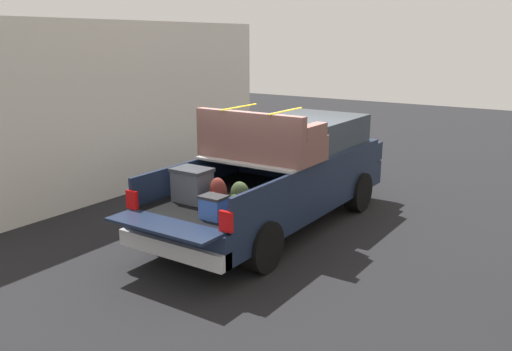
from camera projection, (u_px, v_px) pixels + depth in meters
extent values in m
plane|color=black|center=(274.00, 226.00, 9.94)|extent=(40.00, 40.00, 0.00)
cube|color=#162138|center=(274.00, 195.00, 9.79)|extent=(5.50, 1.92, 0.48)
cube|color=black|center=(235.00, 197.00, 8.76)|extent=(2.80, 1.80, 0.04)
cube|color=#162138|center=(191.00, 175.00, 9.20)|extent=(2.80, 0.06, 0.50)
cube|color=#162138|center=(285.00, 192.00, 8.20)|extent=(2.80, 0.06, 0.50)
cube|color=#162138|center=(280.00, 167.00, 9.80)|extent=(0.06, 1.80, 0.50)
cube|color=#162138|center=(164.00, 226.00, 7.41)|extent=(0.55, 1.80, 0.04)
cube|color=#B2B2B7|center=(262.00, 158.00, 9.26)|extent=(1.25, 1.92, 0.04)
cube|color=#162138|center=(310.00, 155.00, 10.75)|extent=(2.30, 1.92, 0.50)
cube|color=#2D3842|center=(309.00, 130.00, 10.54)|extent=(1.94, 1.76, 0.54)
cube|color=#162138|center=(339.00, 147.00, 11.85)|extent=(0.40, 1.82, 0.38)
cube|color=#B2B2B7|center=(173.00, 248.00, 7.63)|extent=(0.24, 1.92, 0.24)
cube|color=red|center=(132.00, 200.00, 8.05)|extent=(0.06, 0.20, 0.28)
cube|color=red|center=(226.00, 222.00, 7.10)|extent=(0.06, 0.20, 0.28)
cylinder|color=black|center=(283.00, 179.00, 11.73)|extent=(0.78, 0.30, 0.78)
cylinder|color=black|center=(358.00, 192.00, 10.78)|extent=(0.78, 0.30, 0.78)
cylinder|color=black|center=(173.00, 224.00, 8.91)|extent=(0.78, 0.30, 0.78)
cylinder|color=black|center=(262.00, 246.00, 7.96)|extent=(0.78, 0.30, 0.78)
cube|color=#474C56|center=(192.00, 186.00, 8.40)|extent=(0.40, 0.55, 0.48)
cube|color=#31353C|center=(192.00, 170.00, 8.33)|extent=(0.44, 0.59, 0.05)
ellipsoid|color=maroon|center=(218.00, 192.00, 8.14)|extent=(0.20, 0.31, 0.45)
ellipsoid|color=maroon|center=(214.00, 198.00, 8.07)|extent=(0.09, 0.22, 0.20)
ellipsoid|color=#384728|center=(240.00, 195.00, 8.10)|extent=(0.20, 0.33, 0.40)
ellipsoid|color=#384728|center=(236.00, 200.00, 8.02)|extent=(0.09, 0.23, 0.18)
cube|color=#3359B2|center=(213.00, 209.00, 7.61)|extent=(0.26, 0.34, 0.30)
cube|color=#262628|center=(213.00, 197.00, 7.57)|extent=(0.28, 0.36, 0.04)
cube|color=brown|center=(262.00, 145.00, 9.20)|extent=(0.94, 2.08, 0.42)
cube|color=brown|center=(249.00, 124.00, 8.79)|extent=(0.16, 2.08, 0.40)
cube|color=brown|center=(220.00, 121.00, 9.67)|extent=(0.70, 0.20, 0.22)
cube|color=brown|center=(312.00, 131.00, 8.65)|extent=(0.70, 0.20, 0.22)
cube|color=yellow|center=(239.00, 107.00, 9.30)|extent=(1.04, 0.03, 0.02)
cube|color=yellow|center=(286.00, 111.00, 8.79)|extent=(1.04, 0.03, 0.02)
cube|color=silver|center=(130.00, 108.00, 11.95)|extent=(8.88, 0.36, 3.74)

